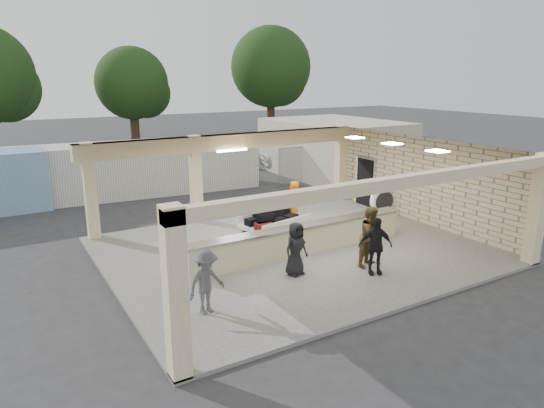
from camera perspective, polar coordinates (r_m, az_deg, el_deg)
ground at (r=16.52m, az=2.46°, el=-5.64°), size 120.00×120.00×0.00m
pavilion at (r=16.74m, az=1.87°, el=-0.50°), size 12.01×10.00×3.55m
baggage_counter at (r=15.93m, az=3.47°, el=-4.20°), size 8.20×0.58×0.98m
luggage_cart at (r=17.26m, az=0.07°, el=-1.74°), size 2.52×1.83×1.34m
drum_fan at (r=20.81m, az=12.80°, el=0.34°), size 1.02×0.55×1.11m
baggage_handler at (r=18.11m, az=2.42°, el=-0.26°), size 0.75×0.78×1.92m
passenger_a at (r=15.13m, az=11.60°, el=-3.75°), size 0.99×0.68×1.87m
passenger_b at (r=14.55m, az=12.05°, el=-4.83°), size 1.07×0.77×1.73m
passenger_c at (r=12.07m, az=-7.75°, el=-9.08°), size 1.12×0.65×1.64m
passenger_d at (r=14.20m, az=2.81°, el=-5.27°), size 0.83×0.45×1.60m
car_white_a at (r=31.82m, az=3.22°, el=5.79°), size 5.70×3.45×1.52m
car_white_b at (r=33.92m, az=8.31°, el=6.09°), size 4.49×2.06×1.37m
car_dark at (r=32.52m, az=-2.86°, el=6.06°), size 5.06×3.70×1.60m
container_white at (r=25.09m, az=-15.38°, el=4.06°), size 12.20×3.37×2.61m
fence at (r=29.73m, az=10.77°, el=5.47°), size 12.06×0.06×2.03m
tree_mid at (r=40.55m, az=-15.77°, el=13.20°), size 6.00×5.60×8.00m
tree_right at (r=44.40m, az=0.12°, el=15.45°), size 7.20×7.00×10.00m
adjacent_building at (r=29.45m, az=7.32°, el=6.60°), size 6.00×8.00×3.20m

